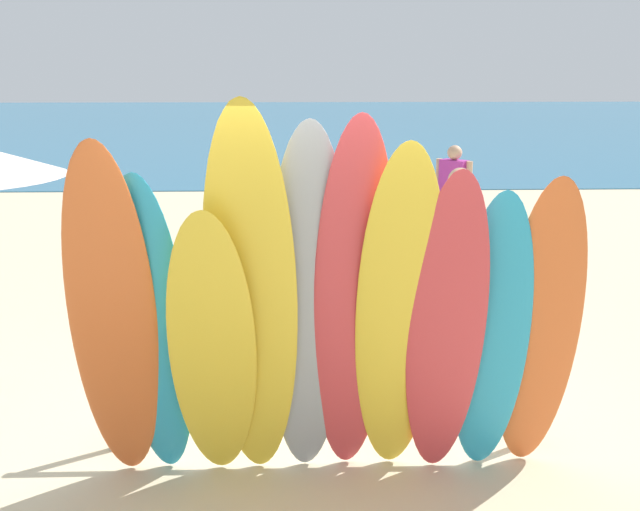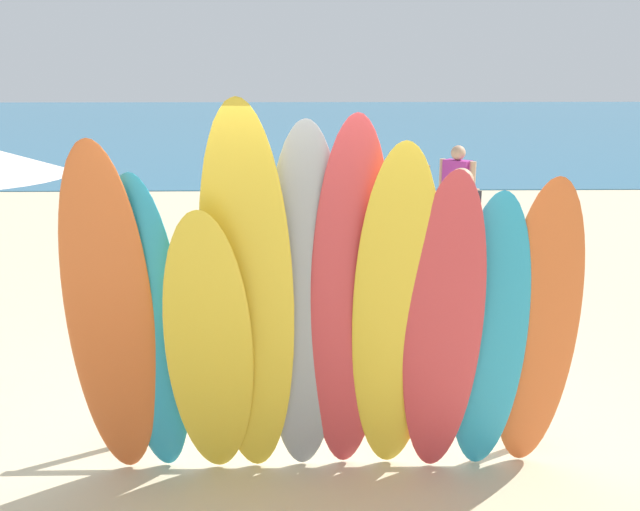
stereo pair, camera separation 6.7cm
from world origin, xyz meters
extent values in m
plane|color=beige|center=(0.00, 14.00, 0.00)|extent=(60.00, 60.00, 0.00)
cube|color=teal|center=(0.00, 31.28, 0.01)|extent=(60.00, 40.00, 0.02)
cylinder|color=brown|center=(-1.52, 0.00, 0.34)|extent=(0.07, 0.07, 0.68)
cylinder|color=brown|center=(1.52, 0.00, 0.34)|extent=(0.07, 0.07, 0.68)
cylinder|color=brown|center=(0.00, 0.00, 0.68)|extent=(3.17, 0.06, 0.06)
ellipsoid|color=orange|center=(-1.33, -0.58, 1.17)|extent=(0.59, 0.74, 2.34)
ellipsoid|color=#289EC6|center=(-1.11, -0.50, 1.07)|extent=(0.50, 0.60, 2.14)
ellipsoid|color=yellow|center=(-0.73, -0.58, 0.97)|extent=(0.55, 0.68, 1.95)
ellipsoid|color=yellow|center=(-0.48, -0.58, 1.28)|extent=(0.60, 0.71, 2.56)
ellipsoid|color=#999EA3|center=(-0.14, -0.51, 1.22)|extent=(0.55, 0.61, 2.43)
ellipsoid|color=#D13D42|center=(0.15, -0.52, 1.24)|extent=(0.54, 0.68, 2.47)
ellipsoid|color=yellow|center=(0.43, -0.56, 1.16)|extent=(0.56, 0.72, 2.33)
ellipsoid|color=#D13D42|center=(0.73, -0.57, 1.08)|extent=(0.50, 0.62, 2.16)
ellipsoid|color=#289EC6|center=(1.04, -0.48, 1.01)|extent=(0.52, 0.53, 2.02)
ellipsoid|color=orange|center=(1.36, -0.48, 1.05)|extent=(0.55, 0.61, 2.10)
cylinder|color=beige|center=(-0.77, 6.32, 0.37)|extent=(0.11, 0.11, 0.74)
cylinder|color=beige|center=(-1.06, 6.42, 0.37)|extent=(0.11, 0.11, 0.74)
cube|color=#DB333D|center=(-0.91, 6.37, 0.68)|extent=(0.40, 0.24, 0.18)
cube|color=#DB333D|center=(-0.91, 6.37, 1.03)|extent=(0.43, 0.31, 0.58)
sphere|color=beige|center=(-0.91, 6.37, 1.42)|extent=(0.21, 0.21, 0.21)
cylinder|color=beige|center=(-0.68, 6.29, 1.06)|extent=(0.09, 0.09, 0.51)
cylinder|color=beige|center=(-1.14, 6.45, 1.06)|extent=(0.09, 0.09, 0.51)
cylinder|color=tan|center=(2.23, 5.74, 0.38)|extent=(0.12, 0.12, 0.76)
cylinder|color=tan|center=(1.99, 5.95, 0.38)|extent=(0.12, 0.12, 0.76)
cube|color=#33A36B|center=(2.11, 5.85, 0.70)|extent=(0.41, 0.25, 0.18)
cube|color=#B23399|center=(2.11, 5.85, 1.06)|extent=(0.43, 0.41, 0.60)
sphere|color=tan|center=(2.11, 5.85, 1.47)|extent=(0.22, 0.22, 0.22)
cylinder|color=tan|center=(2.30, 5.68, 1.09)|extent=(0.09, 0.09, 0.53)
cylinder|color=tan|center=(1.92, 6.02, 1.09)|extent=(0.09, 0.09, 0.53)
cylinder|color=brown|center=(1.50, 5.43, 0.38)|extent=(0.11, 0.11, 0.75)
cylinder|color=brown|center=(1.19, 5.37, 0.38)|extent=(0.11, 0.11, 0.75)
cube|color=#2D4CB2|center=(1.35, 5.40, 0.69)|extent=(0.40, 0.25, 0.18)
cube|color=#2D4CB2|center=(1.35, 5.40, 1.05)|extent=(0.42, 0.27, 0.59)
sphere|color=brown|center=(1.35, 5.40, 1.45)|extent=(0.21, 0.21, 0.21)
cylinder|color=brown|center=(1.59, 5.45, 1.08)|extent=(0.09, 0.09, 0.52)
cylinder|color=brown|center=(1.10, 5.35, 1.08)|extent=(0.09, 0.09, 0.52)
cylinder|color=tan|center=(1.27, 2.01, 0.42)|extent=(0.13, 0.13, 0.85)
cylinder|color=tan|center=(1.49, 2.27, 0.42)|extent=(0.13, 0.13, 0.85)
cube|color=silver|center=(1.38, 2.14, 0.78)|extent=(0.46, 0.28, 0.20)
cube|color=black|center=(1.38, 2.14, 1.18)|extent=(0.46, 0.48, 0.66)
sphere|color=tan|center=(1.38, 2.14, 1.63)|extent=(0.24, 0.24, 0.24)
cylinder|color=tan|center=(1.20, 1.93, 1.22)|extent=(0.10, 0.10, 0.59)
cylinder|color=tan|center=(1.56, 2.35, 1.22)|extent=(0.10, 0.10, 0.59)
camera|label=1|loc=(-0.19, -4.89, 2.71)|focal=41.32mm
camera|label=2|loc=(-0.13, -4.89, 2.71)|focal=41.32mm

